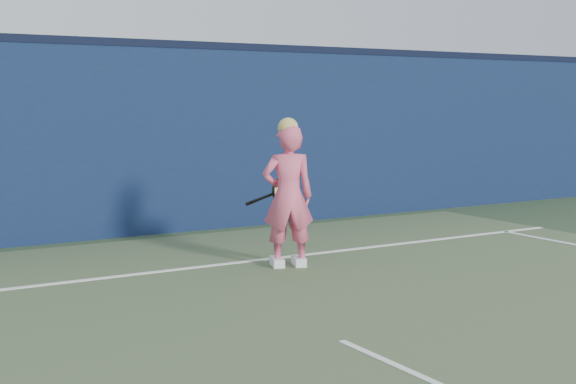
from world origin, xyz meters
TOP-DOWN VIEW (x-y plane):
  - ground at (0.00, 0.00)m, footprint 80.00×80.00m
  - backstop_wall at (0.00, 6.50)m, footprint 24.00×0.40m
  - wall_cap at (0.00, 6.50)m, footprint 24.00×0.42m
  - player at (1.08, 3.58)m, footprint 0.65×0.53m
  - racket at (1.25, 4.04)m, footprint 0.63×0.14m

SIDE VIEW (x-z plane):
  - ground at x=0.00m, z-range 0.00..0.00m
  - racket at x=1.25m, z-range 0.60..0.93m
  - player at x=1.08m, z-range -0.03..1.59m
  - backstop_wall at x=0.00m, z-range 0.00..2.50m
  - wall_cap at x=0.00m, z-range 2.50..2.60m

